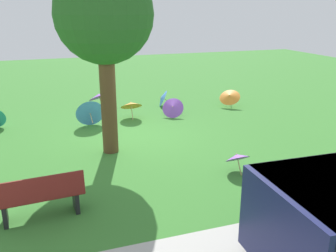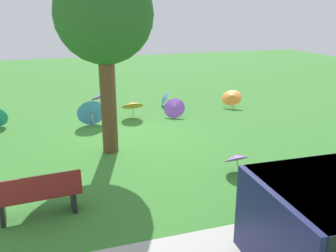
{
  "view_description": "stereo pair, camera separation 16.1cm",
  "coord_description": "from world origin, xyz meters",
  "px_view_note": "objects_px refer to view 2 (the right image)",
  "views": [
    {
      "loc": [
        2.29,
        10.23,
        3.8
      ],
      "look_at": [
        -0.91,
        0.87,
        0.6
      ],
      "focal_mm": 39.13,
      "sensor_mm": 36.0,
      "label": 1
    },
    {
      "loc": [
        2.14,
        10.28,
        3.8
      ],
      "look_at": [
        -0.91,
        0.87,
        0.6
      ],
      "focal_mm": 39.13,
      "sensor_mm": 36.0,
      "label": 2
    }
  ],
  "objects_px": {
    "parasol_blue_1": "(164,98)",
    "parasol_orange_1": "(132,104)",
    "park_bench": "(38,195)",
    "parasol_orange_2": "(232,97)",
    "parasol_purple_1": "(174,107)",
    "parasol_purple_3": "(236,157)",
    "parasol_purple_2": "(101,95)",
    "parasol_blue_0": "(91,112)",
    "shade_tree": "(104,17)"
  },
  "relations": [
    {
      "from": "parasol_purple_2",
      "to": "parasol_purple_1",
      "type": "bearing_deg",
      "value": 142.05
    },
    {
      "from": "park_bench",
      "to": "parasol_purple_3",
      "type": "height_order",
      "value": "park_bench"
    },
    {
      "from": "park_bench",
      "to": "parasol_purple_2",
      "type": "relative_size",
      "value": 1.44
    },
    {
      "from": "parasol_blue_1",
      "to": "parasol_blue_0",
      "type": "bearing_deg",
      "value": 28.26
    },
    {
      "from": "parasol_purple_2",
      "to": "parasol_orange_1",
      "type": "bearing_deg",
      "value": 120.29
    },
    {
      "from": "parasol_purple_1",
      "to": "parasol_orange_2",
      "type": "height_order",
      "value": "parasol_orange_2"
    },
    {
      "from": "parasol_blue_1",
      "to": "parasol_purple_1",
      "type": "xyz_separation_m",
      "value": [
        0.09,
        1.55,
        0.01
      ]
    },
    {
      "from": "parasol_purple_3",
      "to": "parasol_purple_1",
      "type": "bearing_deg",
      "value": -91.37
    },
    {
      "from": "parasol_blue_0",
      "to": "parasol_orange_1",
      "type": "relative_size",
      "value": 1.18
    },
    {
      "from": "parasol_blue_0",
      "to": "parasol_purple_3",
      "type": "xyz_separation_m",
      "value": [
        -2.87,
        4.85,
        -0.08
      ]
    },
    {
      "from": "shade_tree",
      "to": "parasol_orange_1",
      "type": "xyz_separation_m",
      "value": [
        -1.29,
        -2.94,
        -3.07
      ]
    },
    {
      "from": "parasol_orange_1",
      "to": "park_bench",
      "type": "bearing_deg",
      "value": 62.09
    },
    {
      "from": "shade_tree",
      "to": "parasol_purple_1",
      "type": "relative_size",
      "value": 5.14
    },
    {
      "from": "parasol_orange_1",
      "to": "parasol_blue_1",
      "type": "bearing_deg",
      "value": -141.4
    },
    {
      "from": "park_bench",
      "to": "parasol_purple_2",
      "type": "xyz_separation_m",
      "value": [
        -2.22,
        -7.47,
        0.09
      ]
    },
    {
      "from": "park_bench",
      "to": "parasol_blue_0",
      "type": "xyz_separation_m",
      "value": [
        -1.62,
        -5.5,
        0.01
      ]
    },
    {
      "from": "parasol_blue_0",
      "to": "parasol_orange_2",
      "type": "height_order",
      "value": "parasol_blue_0"
    },
    {
      "from": "parasol_orange_1",
      "to": "parasol_purple_2",
      "type": "bearing_deg",
      "value": -59.71
    },
    {
      "from": "park_bench",
      "to": "shade_tree",
      "type": "relative_size",
      "value": 0.33
    },
    {
      "from": "shade_tree",
      "to": "parasol_purple_2",
      "type": "xyz_separation_m",
      "value": [
        -0.38,
        -4.5,
        -3.02
      ]
    },
    {
      "from": "park_bench",
      "to": "parasol_blue_1",
      "type": "distance_m",
      "value": 8.56
    },
    {
      "from": "parasol_blue_0",
      "to": "parasol_blue_1",
      "type": "xyz_separation_m",
      "value": [
        -3.07,
        -1.65,
        -0.13
      ]
    },
    {
      "from": "park_bench",
      "to": "parasol_orange_2",
      "type": "distance_m",
      "value": 9.48
    },
    {
      "from": "park_bench",
      "to": "parasol_orange_2",
      "type": "xyz_separation_m",
      "value": [
        -7.21,
        -6.16,
        -0.02
      ]
    },
    {
      "from": "parasol_blue_1",
      "to": "parasol_orange_1",
      "type": "height_order",
      "value": "parasol_orange_1"
    },
    {
      "from": "parasol_purple_3",
      "to": "parasol_orange_2",
      "type": "relative_size",
      "value": 0.55
    },
    {
      "from": "parasol_purple_1",
      "to": "parasol_purple_2",
      "type": "bearing_deg",
      "value": -37.95
    },
    {
      "from": "parasol_orange_1",
      "to": "parasol_purple_2",
      "type": "distance_m",
      "value": 1.8
    },
    {
      "from": "parasol_blue_0",
      "to": "parasol_purple_2",
      "type": "xyz_separation_m",
      "value": [
        -0.6,
        -1.96,
        0.08
      ]
    },
    {
      "from": "shade_tree",
      "to": "parasol_blue_1",
      "type": "relative_size",
      "value": 6.25
    },
    {
      "from": "parasol_blue_0",
      "to": "parasol_blue_1",
      "type": "bearing_deg",
      "value": -151.74
    },
    {
      "from": "parasol_purple_1",
      "to": "parasol_purple_3",
      "type": "relative_size",
      "value": 1.55
    },
    {
      "from": "park_bench",
      "to": "parasol_orange_1",
      "type": "bearing_deg",
      "value": -117.91
    },
    {
      "from": "parasol_orange_2",
      "to": "parasol_purple_3",
      "type": "bearing_deg",
      "value": 63.69
    },
    {
      "from": "park_bench",
      "to": "parasol_purple_1",
      "type": "xyz_separation_m",
      "value": [
        -4.6,
        -5.61,
        -0.11
      ]
    },
    {
      "from": "parasol_purple_1",
      "to": "parasol_orange_1",
      "type": "distance_m",
      "value": 1.51
    },
    {
      "from": "shade_tree",
      "to": "parasol_purple_1",
      "type": "bearing_deg",
      "value": -136.3
    },
    {
      "from": "shade_tree",
      "to": "parasol_purple_1",
      "type": "height_order",
      "value": "shade_tree"
    },
    {
      "from": "parasol_purple_1",
      "to": "parasol_purple_3",
      "type": "height_order",
      "value": "parasol_purple_1"
    },
    {
      "from": "shade_tree",
      "to": "parasol_purple_2",
      "type": "distance_m",
      "value": 5.43
    },
    {
      "from": "parasol_orange_2",
      "to": "shade_tree",
      "type": "bearing_deg",
      "value": 30.74
    },
    {
      "from": "parasol_purple_2",
      "to": "parasol_blue_1",
      "type": "bearing_deg",
      "value": 172.84
    },
    {
      "from": "parasol_purple_1",
      "to": "parasol_purple_2",
      "type": "xyz_separation_m",
      "value": [
        2.38,
        -1.86,
        0.21
      ]
    },
    {
      "from": "parasol_purple_1",
      "to": "parasol_orange_1",
      "type": "relative_size",
      "value": 1.18
    },
    {
      "from": "parasol_purple_1",
      "to": "parasol_orange_2",
      "type": "relative_size",
      "value": 0.86
    },
    {
      "from": "parasol_orange_1",
      "to": "parasol_purple_3",
      "type": "height_order",
      "value": "parasol_orange_1"
    },
    {
      "from": "parasol_blue_1",
      "to": "parasol_purple_2",
      "type": "distance_m",
      "value": 2.5
    },
    {
      "from": "parasol_blue_0",
      "to": "parasol_purple_3",
      "type": "distance_m",
      "value": 5.63
    },
    {
      "from": "parasol_orange_1",
      "to": "parasol_purple_2",
      "type": "relative_size",
      "value": 0.71
    },
    {
      "from": "parasol_purple_1",
      "to": "parasol_purple_2",
      "type": "height_order",
      "value": "parasol_purple_2"
    }
  ]
}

